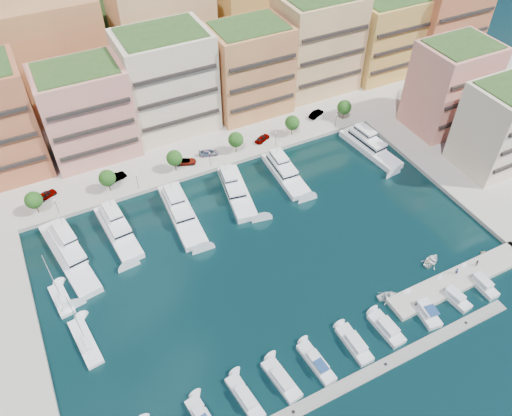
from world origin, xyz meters
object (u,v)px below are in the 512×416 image
object	(u,v)px
car_5	(316,114)
tree_0	(34,200)
yacht_0	(68,253)
sailboat_2	(62,300)
lamppost_2	(210,157)
lamppost_3	(276,137)
car_2	(186,161)
tree_5	(344,107)
yacht_6	(369,146)
tender_3	(483,253)
yacht_2	(180,211)
yacht_4	(284,172)
cruiser_6	(387,329)
sailboat_1	(86,343)
car_3	(208,153)
cruiser_4	(317,363)
tender_1	(428,261)
cruiser_5	(354,344)
cruiser_2	(245,398)
tree_4	(292,123)
car_0	(46,195)
tree_2	(174,158)
tree_1	(107,178)
cruiser_9	(480,283)
lamppost_1	(137,179)
person_1	(477,263)
cruiser_3	(282,380)
person_0	(457,271)
yacht_3	(236,189)
cruiser_7	(424,310)
cruiser_8	(453,296)
tender_0	(388,296)
lamppost_4	(336,118)
car_4	(262,138)
tender_2	(431,261)
yacht_1	(117,229)
lamppost_0	(56,204)

from	to	relation	value
car_5	tree_0	bearing A→B (deg)	69.83
yacht_0	sailboat_2	world-z (taller)	sailboat_2
lamppost_2	lamppost_3	bearing A→B (deg)	0.00
sailboat_2	car_2	bearing A→B (deg)	36.99
tree_5	sailboat_2	world-z (taller)	sailboat_2
yacht_6	tender_3	size ratio (longest dim) A/B	13.07
lamppost_3	yacht_2	distance (m)	32.34
yacht_4	car_5	xyz separation A→B (m)	(19.34, 16.83, 0.71)
cruiser_6	sailboat_1	bearing A→B (deg)	155.99
car_3	yacht_0	bearing A→B (deg)	131.02
cruiser_4	tender_1	size ratio (longest dim) A/B	5.36
tree_0	cruiser_5	xyz separation A→B (m)	(43.39, -58.09, -4.20)
tender_1	cruiser_2	bearing A→B (deg)	103.32
tree_4	yacht_0	world-z (taller)	tree_4
cruiser_4	car_0	distance (m)	70.56
tree_2	lamppost_2	size ratio (longest dim) A/B	1.35
tree_1	car_0	world-z (taller)	tree_1
yacht_4	yacht_6	size ratio (longest dim) A/B	0.90
sailboat_2	cruiser_9	bearing A→B (deg)	-24.10
lamppost_1	sailboat_2	size ratio (longest dim) A/B	0.32
sailboat_2	cruiser_2	bearing A→B (deg)	-55.52
person_1	lamppost_3	bearing A→B (deg)	-112.36
lamppost_2	sailboat_1	world-z (taller)	sailboat_1
cruiser_3	yacht_0	bearing A→B (deg)	120.67
lamppost_1	car_0	world-z (taller)	lamppost_1
tree_2	person_0	world-z (taller)	tree_2
yacht_3	car_2	size ratio (longest dim) A/B	3.84
cruiser_6	tree_5	bearing A→B (deg)	62.95
cruiser_7	sailboat_1	distance (m)	61.23
cruiser_6	cruiser_8	bearing A→B (deg)	-0.00
tender_0	yacht_0	bearing A→B (deg)	65.27
lamppost_4	yacht_0	world-z (taller)	yacht_0
car_4	car_2	bearing A→B (deg)	64.90
sailboat_2	car_0	world-z (taller)	sailboat_2
lamppost_4	cruiser_8	distance (m)	56.80
cruiser_9	yacht_3	bearing A→B (deg)	124.42
cruiser_4	tender_2	bearing A→B (deg)	14.89
yacht_3	yacht_4	world-z (taller)	same
yacht_0	yacht_1	xyz separation A→B (m)	(10.75, 2.12, -0.12)
tree_1	lamppost_4	xyz separation A→B (m)	(60.00, -2.30, -0.92)
yacht_6	car_4	world-z (taller)	yacht_6
tender_0	car_3	bearing A→B (deg)	25.40
lamppost_2	tender_0	size ratio (longest dim) A/B	0.99
person_0	cruiser_2	bearing A→B (deg)	84.18
yacht_6	sailboat_2	bearing A→B (deg)	-171.21
cruiser_5	cruiser_9	xyz separation A→B (m)	(29.38, 0.00, 0.00)
tree_2	yacht_0	xyz separation A→B (m)	(-28.74, -14.90, -3.53)
tree_1	cruiser_4	bearing A→B (deg)	-71.36
cruiser_4	sailboat_2	distance (m)	48.55
tree_4	lamppost_0	size ratio (longest dim) A/B	1.35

